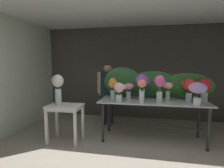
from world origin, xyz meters
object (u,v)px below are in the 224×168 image
at_px(vase_sunset_dahlias, 113,87).
at_px(vase_violet_peonies, 142,84).
at_px(florist, 108,88).
at_px(display_table_glass, 153,107).
at_px(vase_blush_lilies, 119,90).
at_px(vase_scarlet_ranunculus, 189,87).
at_px(vase_white_roses_tall, 58,87).
at_px(side_table_white, 65,111).
at_px(vase_lilac_carnations, 198,90).
at_px(vase_rosy_freesia, 129,89).
at_px(vase_fuchsia_stock, 160,86).
at_px(vase_crimson_roses, 204,87).
at_px(vase_peach_snapdragons, 168,89).
at_px(vase_coral_hydrangea, 142,89).

xyz_separation_m(vase_sunset_dahlias, vase_violet_peonies, (0.62, -0.01, 0.07)).
bearing_deg(florist, display_table_glass, -33.17).
distance_m(florist, vase_blush_lilies, 1.11).
distance_m(vase_scarlet_ranunculus, vase_white_roses_tall, 2.63).
distance_m(display_table_glass, vase_violet_peonies, 0.52).
relative_size(side_table_white, vase_blush_lilies, 1.99).
bearing_deg(vase_violet_peonies, vase_lilac_carnations, -16.28).
xyz_separation_m(florist, vase_lilac_carnations, (1.87, -1.04, 0.16)).
xyz_separation_m(display_table_glass, vase_rosy_freesia, (-0.50, -0.01, 0.35)).
bearing_deg(vase_sunset_dahlias, florist, 110.06).
height_order(display_table_glass, vase_violet_peonies, vase_violet_peonies).
xyz_separation_m(vase_lilac_carnations, vase_white_roses_tall, (-2.65, -0.10, 0.01)).
relative_size(vase_scarlet_ranunculus, vase_violet_peonies, 0.86).
relative_size(side_table_white, vase_violet_peonies, 1.43).
xyz_separation_m(florist, vase_blush_lilies, (0.45, -1.01, 0.11)).
bearing_deg(side_table_white, florist, 60.59).
relative_size(side_table_white, vase_rosy_freesia, 2.21).
relative_size(display_table_glass, side_table_white, 2.85).
xyz_separation_m(display_table_glass, vase_fuchsia_stock, (0.11, -0.20, 0.46)).
distance_m(side_table_white, vase_sunset_dahlias, 1.10).
distance_m(florist, vase_crimson_roses, 2.20).
bearing_deg(vase_lilac_carnations, vase_white_roses_tall, -177.87).
bearing_deg(vase_white_roses_tall, vase_sunset_dahlias, 20.71).
height_order(florist, vase_scarlet_ranunculus, florist).
xyz_separation_m(vase_rosy_freesia, vase_crimson_roses, (1.49, 0.09, 0.06)).
bearing_deg(vase_rosy_freesia, vase_blush_lilies, -119.19).
xyz_separation_m(vase_peach_snapdragons, vase_coral_hydrangea, (-0.51, -0.30, 0.03)).
bearing_deg(vase_sunset_dahlias, vase_blush_lilies, -55.78).
bearing_deg(side_table_white, display_table_glass, 13.30).
distance_m(vase_rosy_freesia, vase_fuchsia_stock, 0.65).
bearing_deg(vase_sunset_dahlias, vase_lilac_carnations, -10.56).
bearing_deg(vase_blush_lilies, vase_white_roses_tall, -174.00).
xyz_separation_m(side_table_white, florist, (0.64, 1.14, 0.32)).
xyz_separation_m(florist, vase_violet_peonies, (0.89, -0.75, 0.22)).
bearing_deg(vase_coral_hydrangea, florist, 130.87).
bearing_deg(vase_rosy_freesia, vase_violet_peonies, -3.69).
relative_size(vase_sunset_dahlias, vase_blush_lilies, 1.18).
bearing_deg(vase_lilac_carnations, florist, 150.92).
distance_m(vase_peach_snapdragons, vase_coral_hydrangea, 0.59).
distance_m(vase_scarlet_ranunculus, vase_lilac_carnations, 0.37).
height_order(vase_crimson_roses, vase_coral_hydrangea, vase_crimson_roses).
xyz_separation_m(vase_rosy_freesia, vase_blush_lilies, (-0.15, -0.27, 0.01)).
distance_m(vase_peach_snapdragons, vase_fuchsia_stock, 0.28).
relative_size(vase_crimson_roses, vase_sunset_dahlias, 1.01).
bearing_deg(vase_peach_snapdragons, florist, 152.67).
height_order(florist, vase_coral_hydrangea, florist).
distance_m(florist, vase_scarlet_ranunculus, 1.94).
distance_m(vase_rosy_freesia, vase_crimson_roses, 1.50).
bearing_deg(vase_coral_hydrangea, vase_white_roses_tall, -176.09).
bearing_deg(vase_scarlet_ranunculus, vase_sunset_dahlias, -177.42).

